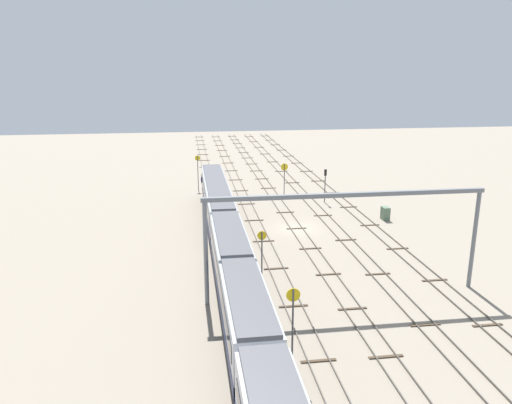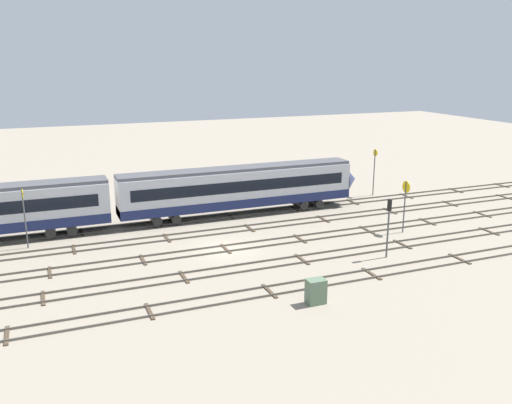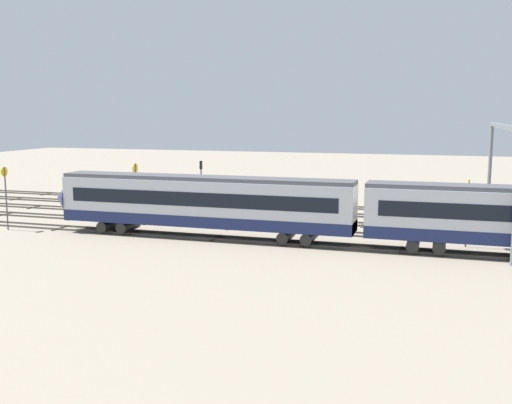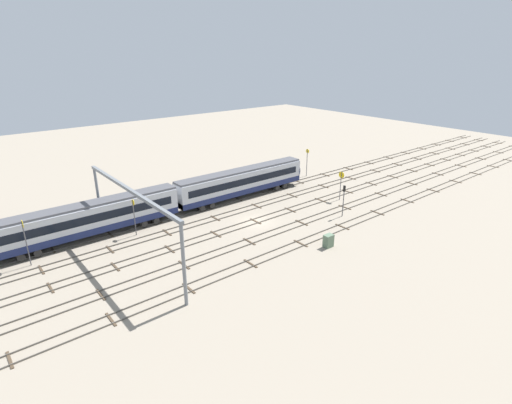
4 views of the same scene
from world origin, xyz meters
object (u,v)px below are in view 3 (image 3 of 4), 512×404
overhead_gantry (502,149)px  speed_sign_near_foreground (136,178)px  signal_light_trackside_approach (201,176)px  speed_sign_far_trackside (6,190)px  relay_cabinet (296,195)px  speed_sign_distant_end (467,204)px

overhead_gantry → speed_sign_near_foreground: bearing=-2.8°
signal_light_trackside_approach → speed_sign_far_trackside: bearing=59.2°
speed_sign_near_foreground → relay_cabinet: 17.91m
speed_sign_near_foreground → speed_sign_distant_end: bearing=165.4°
relay_cabinet → overhead_gantry: bearing=149.3°
overhead_gantry → speed_sign_far_trackside: bearing=15.6°
speed_sign_far_trackside → relay_cabinet: 30.56m
overhead_gantry → speed_sign_near_foreground: (34.63, -1.72, -3.75)m
speed_sign_near_foreground → relay_cabinet: size_ratio=2.91×
speed_sign_distant_end → signal_light_trackside_approach: size_ratio=1.06×
speed_sign_far_trackside → signal_light_trackside_approach: (-10.58, -17.74, -0.26)m
speed_sign_far_trackside → relay_cabinet: (-19.84, -23.11, -2.57)m
speed_sign_far_trackside → relay_cabinet: speed_sign_far_trackside is taller
speed_sign_near_foreground → relay_cabinet: (-14.49, -10.25, -2.43)m
overhead_gantry → relay_cabinet: (20.14, -11.98, -6.18)m
overhead_gantry → relay_cabinet: overhead_gantry is taller
speed_sign_near_foreground → signal_light_trackside_approach: size_ratio=1.00×
speed_sign_near_foreground → speed_sign_distant_end: size_ratio=0.94×
speed_sign_far_trackside → signal_light_trackside_approach: speed_sign_far_trackside is taller
signal_light_trackside_approach → relay_cabinet: (-9.26, -5.37, -2.30)m
speed_sign_distant_end → speed_sign_far_trackside: bearing=7.0°
signal_light_trackside_approach → relay_cabinet: bearing=-149.9°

